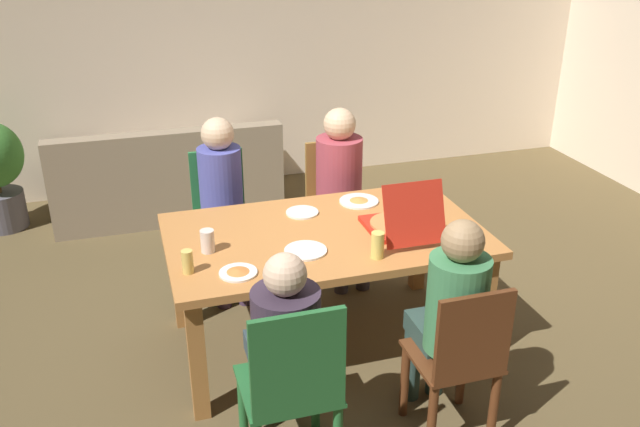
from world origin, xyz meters
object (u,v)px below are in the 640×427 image
Objects in this scene: chair_0 at (292,388)px; pizza_box_0 at (399,224)px; chair_2 at (221,213)px; couch at (168,180)px; dining_table at (325,246)px; person_2 at (223,193)px; person_0 at (283,339)px; chair_1 at (335,200)px; plate_3 at (238,272)px; drinking_glass_0 at (378,245)px; drinking_glass_2 at (208,241)px; plate_1 at (306,251)px; plate_2 at (359,201)px; drinking_glass_1 at (188,262)px; person_3 at (450,309)px; person_1 at (341,181)px; chair_3 at (459,362)px; plate_0 at (302,212)px.

pizza_box_0 reaches higher than chair_0.
chair_2 is 1.38m from couch.
chair_0 is 3.38m from couch.
dining_table is 1.49× the size of person_2.
person_0 reaches higher than chair_1.
drinking_glass_0 is at bearing -3.06° from plate_3.
plate_1 is at bearing -16.82° from drinking_glass_2.
pizza_box_0 is 1.89× the size of plate_2.
person_2 is at bearing 76.16° from drinking_glass_2.
dining_table is 14.44× the size of drinking_glass_1.
person_3 is 1.10m from plate_3.
chair_1 reaches higher than couch.
dining_table is 0.51m from plate_2.
person_0 is 1.21× the size of chair_2.
chair_0 reaches higher than drinking_glass_0.
chair_2 is at bearing 74.27° from drinking_glass_1.
person_0 is at bearing -114.37° from plate_1.
pizza_box_0 is (0.04, -1.09, 0.29)m from chair_1.
pizza_box_0 reaches higher than drinking_glass_1.
chair_1 is at bearing -50.89° from couch.
drinking_glass_2 is at bearing 159.03° from drinking_glass_0.
person_0 is 4.85× the size of plate_1.
drinking_glass_1 is at bearing -138.02° from person_1.
chair_1 is 1.33m from plate_1.
dining_table is at bearing 61.18° from person_0.
chair_3 is at bearing -0.19° from chair_0.
person_0 is at bearing -90.00° from chair_2.
chair_0 is 4.12× the size of plate_1.
dining_table is 1.06m from chair_1.
chair_0 is 3.86× the size of plate_2.
person_2 reaches higher than chair_3.
plate_0 is (-0.06, 0.29, 0.10)m from dining_table.
plate_2 is at bearing 27.82° from drinking_glass_1.
plate_0 is 2.23m from couch.
chair_3 is at bearing -69.44° from dining_table.
chair_3 is (0.85, -0.16, -0.20)m from person_0.
drinking_glass_2 is at bearing -136.33° from chair_1.
person_0 is 1.25× the size of chair_3.
person_3 is (0.00, -1.71, -0.03)m from person_1.
plate_0 is at bearing 72.59° from chair_0.
dining_table is at bearing 113.39° from person_3.
plate_0 is (0.41, -0.58, 0.05)m from person_2.
person_3 is (0.85, -0.03, 0.03)m from person_0.
drinking_glass_0 is 2.95m from couch.
chair_0 is 4.89× the size of plate_3.
person_0 is 8.91× the size of drinking_glass_2.
plate_2 and plate_3 have the same top height.
chair_3 is 1.40m from plate_2.
person_3 is at bearing -28.93° from plate_3.
person_3 is 3.45m from couch.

